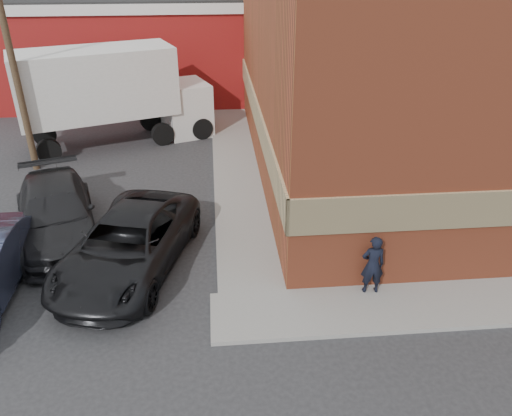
# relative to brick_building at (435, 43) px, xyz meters

# --- Properties ---
(ground) EXTENTS (90.00, 90.00, 0.00)m
(ground) POSITION_rel_brick_building_xyz_m (-8.50, -9.00, -4.68)
(ground) COLOR #28282B
(ground) RESTS_ON ground
(brick_building) EXTENTS (14.25, 18.25, 9.36)m
(brick_building) POSITION_rel_brick_building_xyz_m (0.00, 0.00, 0.00)
(brick_building) COLOR #A4462A
(brick_building) RESTS_ON ground
(sidewalk_west) EXTENTS (1.80, 18.00, 0.12)m
(sidewalk_west) POSITION_rel_brick_building_xyz_m (-7.90, 0.00, -4.62)
(sidewalk_west) COLOR gray
(sidewalk_west) RESTS_ON ground
(warehouse) EXTENTS (16.30, 8.30, 5.60)m
(warehouse) POSITION_rel_brick_building_xyz_m (-14.50, 11.00, -1.87)
(warehouse) COLOR maroon
(warehouse) RESTS_ON ground
(utility_pole) EXTENTS (2.00, 0.26, 9.00)m
(utility_pole) POSITION_rel_brick_building_xyz_m (-16.00, 0.00, 0.06)
(utility_pole) COLOR brown
(utility_pole) RESTS_ON ground
(man) EXTENTS (0.61, 0.41, 1.65)m
(man) POSITION_rel_brick_building_xyz_m (-4.84, -9.25, -3.74)
(man) COLOR black
(man) RESTS_ON sidewalk_south
(suv_a) EXTENTS (4.16, 6.30, 1.61)m
(suv_a) POSITION_rel_brick_building_xyz_m (-11.21, -7.49, -3.88)
(suv_a) COLOR black
(suv_a) RESTS_ON ground
(suv_b) EXTENTS (3.85, 6.01, 1.62)m
(suv_b) POSITION_rel_brick_building_xyz_m (-13.67, -5.48, -3.87)
(suv_b) COLOR black
(suv_b) RESTS_ON ground
(box_truck) EXTENTS (8.94, 5.29, 4.24)m
(box_truck) POSITION_rel_brick_building_xyz_m (-12.90, 2.78, -2.24)
(box_truck) COLOR white
(box_truck) RESTS_ON ground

